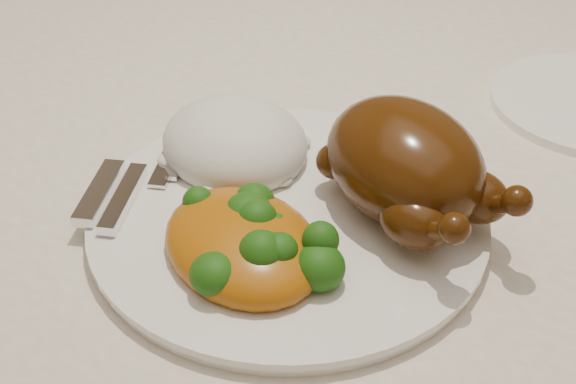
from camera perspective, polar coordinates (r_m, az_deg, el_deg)
The scene contains 7 objects.
dining_table at distance 0.80m, azimuth 3.35°, elevation -2.07°, with size 1.60×0.90×0.76m.
tablecloth at distance 0.75m, azimuth 3.54°, elevation 2.27°, with size 1.73×1.03×0.18m.
dinner_plate at distance 0.62m, azimuth 0.00°, elevation -1.96°, with size 0.30×0.30×0.01m, color white.
roast_chicken at distance 0.60m, azimuth 8.47°, elevation 1.90°, with size 0.19×0.15×0.09m.
rice_mound at distance 0.68m, azimuth -3.80°, elevation 3.44°, with size 0.15×0.14×0.07m.
mac_and_cheese at distance 0.57m, azimuth -2.48°, elevation -3.75°, with size 0.16×0.15×0.05m.
cutlery at distance 0.66m, azimuth -10.77°, elevation 0.93°, with size 0.08×0.19×0.01m.
Camera 1 is at (0.33, -0.53, 1.16)m, focal length 50.00 mm.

